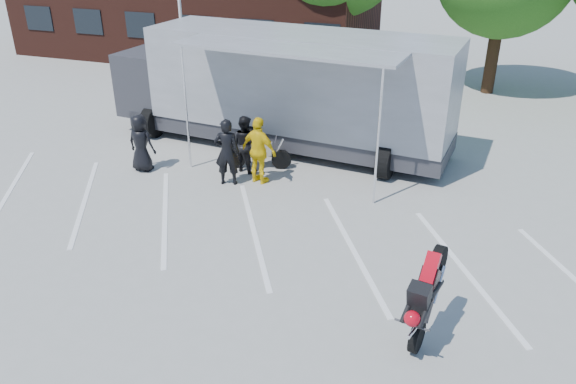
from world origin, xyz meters
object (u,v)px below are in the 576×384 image
Objects in this scene: transporter_truck at (285,145)px; stunt_bike_rider at (426,330)px; spectator_leather_c at (245,144)px; parked_motorcycle at (259,168)px; spectator_leather_b at (227,152)px; spectator_hivis at (259,151)px; spectator_leather_a at (141,143)px.

stunt_bike_rider is at bearing -49.46° from transporter_truck.
parked_motorcycle is at bearing -120.00° from spectator_leather_c.
spectator_leather_b is (-0.50, -3.24, 0.94)m from transporter_truck.
parked_motorcycle is 0.93m from spectator_leather_c.
spectator_leather_b is at bearing 40.45° from spectator_hivis.
stunt_bike_rider is 1.12× the size of spectator_leather_a.
spectator_hivis is (3.52, 0.35, 0.11)m from spectator_leather_a.
stunt_bike_rider is at bearing -151.65° from parked_motorcycle.
spectator_leather_a is at bearing -16.86° from spectator_leather_b.
parked_motorcycle is 3.47m from spectator_leather_a.
spectator_leather_c is 0.94m from spectator_hivis.
spectator_leather_b is at bearing -93.82° from transporter_truck.
parked_motorcycle is 1.16× the size of spectator_leather_a.
stunt_bike_rider is at bearing 152.89° from spectator_hivis.
stunt_bike_rider is 9.81m from spectator_leather_a.
stunt_bike_rider is (5.47, -7.66, 0.00)m from transporter_truck.
spectator_hivis is (0.70, -0.62, 0.11)m from spectator_leather_c.
stunt_bike_rider is at bearing 126.90° from spectator_leather_b.
spectator_leather_b is 0.87m from spectator_hivis.
parked_motorcycle is at bearing -50.58° from spectator_hivis.
spectator_hivis reaches higher than stunt_bike_rider.
spectator_leather_a is (-8.70, 4.44, 0.84)m from stunt_bike_rider.
spectator_leather_a reaches higher than parked_motorcycle.
spectator_leather_c is at bearing 148.01° from stunt_bike_rider.
stunt_bike_rider reaches higher than parked_motorcycle.
stunt_bike_rider is at bearing 155.93° from spectator_leather_a.
spectator_hivis is at bearing -79.25° from transporter_truck.
spectator_leather_c is at bearing -111.87° from spectator_leather_b.
transporter_truck is at bearing 136.16° from stunt_bike_rider.
spectator_leather_c is (-5.88, 5.41, 0.83)m from stunt_bike_rider.
spectator_leather_a is at bearing 163.61° from stunt_bike_rider.
spectator_leather_b is at bearing 154.11° from stunt_bike_rider.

